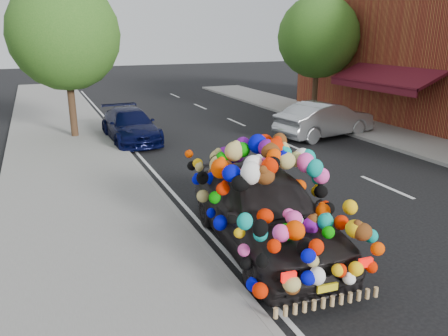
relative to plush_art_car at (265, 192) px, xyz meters
name	(u,v)px	position (x,y,z in m)	size (l,w,h in m)	color
ground	(273,206)	(1.20, 1.77, -1.16)	(100.00, 100.00, 0.00)	black
sidewalk	(93,234)	(-3.10, 1.77, -1.10)	(4.00, 60.00, 0.12)	gray
kerb	(182,219)	(-1.15, 1.77, -1.09)	(0.15, 60.00, 0.13)	gray
footpath_far	(424,145)	(9.40, 4.77, -1.10)	(3.00, 40.00, 0.12)	gray
lane_markings	(386,187)	(4.80, 1.77, -1.15)	(6.00, 50.00, 0.01)	silver
tree_near_sidewalk	(65,35)	(-2.60, 11.27, 2.86)	(4.20, 4.20, 6.13)	#332114
tree_far_b	(318,37)	(9.20, 11.77, 2.73)	(4.00, 4.00, 5.90)	#332114
plush_art_car	(265,192)	(0.00, 0.00, 0.00)	(2.65, 5.06, 2.25)	black
navy_sedan	(130,125)	(-0.60, 9.99, -0.54)	(1.73, 4.26, 1.24)	black
silver_hatchback	(325,120)	(6.85, 7.55, -0.44)	(1.52, 4.36, 1.44)	#A1A4A8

